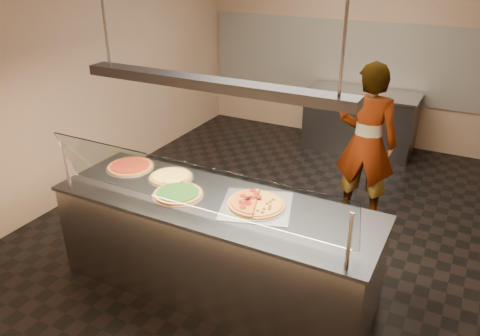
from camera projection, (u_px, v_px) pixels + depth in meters
The scene contains 19 objects.
ground at pixel (275, 218), 5.54m from camera, with size 5.00×6.00×0.02m, color black.
wall_back at pixel (356, 47), 7.32m from camera, with size 5.00×0.02×3.00m, color tan.
wall_front at pixel (57, 235), 2.49m from camera, with size 5.00×0.02×3.00m, color tan.
wall_left at pixel (99, 69), 5.96m from camera, with size 0.02×6.00×3.00m, color tan.
tile_band at pixel (354, 60), 7.38m from camera, with size 4.90×0.02×1.20m, color silver.
serving_counter at pixel (215, 246), 4.20m from camera, with size 2.87×0.94×0.93m.
sneeze_guard at pixel (191, 186), 3.60m from camera, with size 2.63×0.18×0.54m.
perforated_tray at pixel (256, 205), 3.91m from camera, with size 0.72×0.72×0.01m.
half_pizza_pepperoni at pixel (244, 199), 3.95m from camera, with size 0.37×0.53×0.05m.
half_pizza_sausage at pixel (269, 207), 3.85m from camera, with size 0.37×0.53×0.04m.
pizza_spinach at pixel (178, 193), 4.09m from camera, with size 0.45×0.45×0.03m.
pizza_cheese at pixel (171, 176), 4.40m from camera, with size 0.43×0.43×0.03m.
pizza_tomato at pixel (131, 166), 4.61m from camera, with size 0.47×0.47×0.03m.
pizza_spatula at pixel (171, 182), 4.25m from camera, with size 0.29×0.17×0.02m.
prep_table at pixel (360, 121), 7.26m from camera, with size 1.67×0.74×0.93m.
worker at pixel (366, 143), 5.23m from camera, with size 0.67×0.44×1.84m, color #33303B.
heat_lamp_housing at pixel (211, 84), 3.57m from camera, with size 2.30×0.18×0.08m, color #404046.
lamp_rod_left at pixel (102, 2), 3.76m from camera, with size 0.02×0.02×1.01m, color #B7B7BC.
lamp_rod_right at pixel (346, 18), 2.92m from camera, with size 0.02×0.02×1.01m, color #B7B7BC.
Camera 1 is at (1.84, -4.42, 2.88)m, focal length 35.00 mm.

